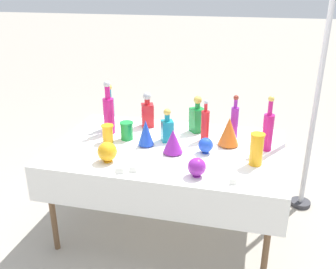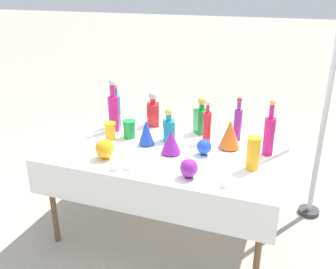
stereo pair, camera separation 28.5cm
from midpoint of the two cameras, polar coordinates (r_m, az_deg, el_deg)
ground_plane at (r=3.27m, az=-2.57°, el=-14.10°), size 40.00×40.00×0.00m
display_table at (r=2.88m, az=-2.98°, el=-3.11°), size 1.77×1.12×0.76m
tall_bottle_0 at (r=3.02m, az=7.46°, el=2.13°), size 0.06×0.06×0.36m
tall_bottle_1 at (r=3.14m, az=-11.60°, el=3.26°), size 0.09×0.09×0.45m
tall_bottle_2 at (r=2.83m, az=12.24°, el=0.67°), size 0.08×0.08×0.42m
tall_bottle_3 at (r=2.95m, az=2.94°, el=1.49°), size 0.06×0.06×0.34m
tall_bottle_4 at (r=3.26m, az=-11.31°, el=3.68°), size 0.07×0.07×0.39m
square_decanter_0 at (r=3.26m, az=-5.66°, el=3.36°), size 0.13×0.13×0.31m
square_decanter_1 at (r=2.95m, az=-2.89°, el=0.91°), size 0.12×0.12×0.27m
square_decanter_2 at (r=3.13m, az=1.89°, el=2.62°), size 0.14×0.14×0.31m
slender_vase_0 at (r=2.60m, az=10.34°, el=-2.18°), size 0.10×0.10×0.23m
slender_vase_1 at (r=2.99m, az=-11.90°, el=0.19°), size 0.10×0.10×0.14m
slender_vase_2 at (r=3.02m, az=-9.01°, el=0.62°), size 0.11×0.11×0.15m
fluted_vase_0 at (r=2.87m, az=-6.25°, el=0.23°), size 0.12×0.12×0.21m
fluted_vase_1 at (r=2.73m, az=-2.22°, el=-1.08°), size 0.15×0.15×0.19m
fluted_vase_2 at (r=2.87m, az=6.49°, el=0.41°), size 0.16×0.16×0.23m
round_bowl_0 at (r=2.43m, az=1.07°, el=-5.04°), size 0.12×0.12×0.13m
round_bowl_1 at (r=2.68m, az=-12.28°, el=-2.64°), size 0.14×0.14×0.15m
round_bowl_2 at (r=2.75m, az=2.83°, el=-1.70°), size 0.11×0.11×0.12m
price_tag_left at (r=2.53m, az=-8.62°, el=-5.44°), size 0.06×0.02×0.04m
price_tag_center at (r=2.37m, az=6.43°, el=-7.31°), size 0.05×0.02×0.04m
price_tag_right at (r=2.52m, az=-10.65°, el=-5.62°), size 0.06×0.03×0.04m
cardboard_box_behind_left at (r=4.26m, az=-0.18°, el=-2.39°), size 0.47×0.38×0.39m
cardboard_box_behind_right at (r=3.95m, az=7.58°, el=-5.24°), size 0.39×0.31×0.33m
canopy_pole at (r=3.36m, az=19.11°, el=2.34°), size 0.18×0.18×2.24m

